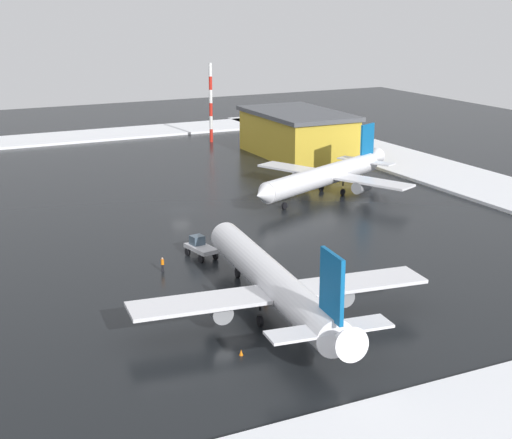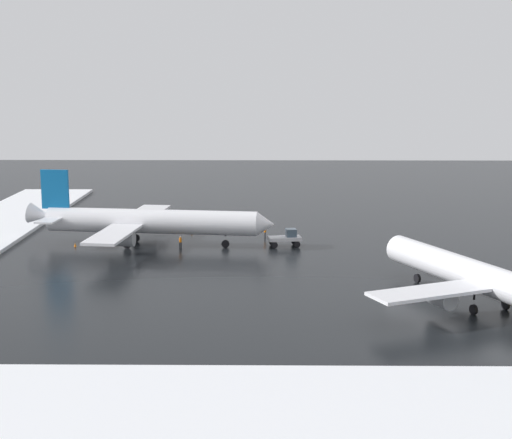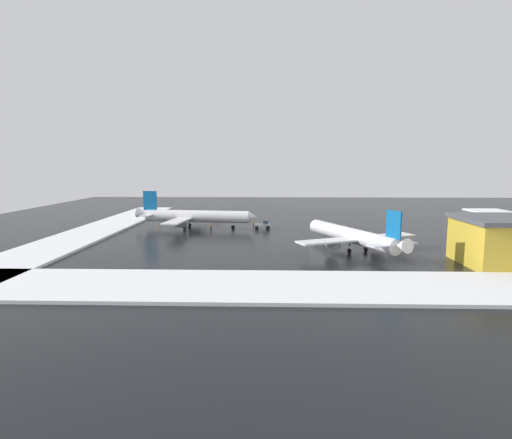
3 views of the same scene
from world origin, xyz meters
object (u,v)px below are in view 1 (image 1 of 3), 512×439
Objects in this scene: airplane_far_rear at (325,175)px; pushback_tug at (200,247)px; traffic_cone_wingtip_side at (241,352)px; traffic_cone_mid_line at (334,350)px; ground_crew_beside_wing at (162,264)px; antenna_mast at (211,103)px; cargo_hangar at (298,134)px; ground_crew_near_tug at (266,287)px; traffic_cone_near_nose at (172,307)px; airplane_parked_portside at (274,282)px.

airplane_far_rear is 34.96m from pushback_tug.
airplane_far_rear is 58.50m from traffic_cone_wingtip_side.
airplane_far_rear is at bearing -30.36° from traffic_cone_mid_line.
antenna_mast is (73.41, -37.61, 7.44)m from ground_crew_beside_wing.
ground_crew_beside_wing is 23.66m from traffic_cone_wingtip_side.
ground_crew_near_tug is at bearing 148.99° from cargo_hangar.
antenna_mast is at bearing -17.28° from traffic_cone_mid_line.
traffic_cone_wingtip_side is at bearing -171.73° from traffic_cone_near_nose.
traffic_cone_wingtip_side is (-11.78, 8.46, -0.70)m from ground_crew_near_tug.
airplane_far_rear is 1.87× the size of antenna_mast.
pushback_tug is 29.86m from traffic_cone_mid_line.
traffic_cone_near_nose is (-84.62, 40.62, -8.13)m from antenna_mast.
airplane_far_rear is 57.10× the size of traffic_cone_mid_line.
pushback_tug is at bearing -32.12° from traffic_cone_near_nose.
airplane_far_rear reaches higher than traffic_cone_wingtip_side.
airplane_far_rear is 57.10× the size of traffic_cone_wingtip_side.
traffic_cone_wingtip_side is (-97.03, 38.82, -8.13)m from antenna_mast.
traffic_cone_mid_line is at bearing -168.07° from airplane_parked_portside.
cargo_hangar is (51.84, -46.75, 3.47)m from ground_crew_beside_wing.
pushback_tug is 77.53m from antenna_mast.
airplane_parked_portside is at bearing 160.45° from antenna_mast.
cargo_hangar is (48.82, -40.83, 3.16)m from pushback_tug.
airplane_parked_portside is 48.96m from airplane_far_rear.
pushback_tug is at bearing -94.18° from ground_crew_near_tug.
ground_crew_beside_wing is at bearing 7.84° from airplane_far_rear.
traffic_cone_near_nose is 1.00× the size of traffic_cone_wingtip_side.
traffic_cone_mid_line is (-100.24, 31.17, -8.13)m from antenna_mast.
pushback_tug reaches higher than ground_crew_beside_wing.
cargo_hangar reaches higher than traffic_cone_near_nose.
ground_crew_beside_wing is at bearing -2.93° from traffic_cone_wingtip_side.
ground_crew_beside_wing is 0.10× the size of antenna_mast.
cargo_hangar is at bearing -53.64° from ground_crew_beside_wing.
ground_crew_near_tug is (-33.98, 27.86, -2.30)m from airplane_far_rear.
ground_crew_near_tug is at bearing -160.09° from ground_crew_beside_wing.
cargo_hangar is at bearing -38.29° from traffic_cone_near_nose.
ground_crew_near_tug is (-14.85, -1.34, -0.31)m from pushback_tug.
airplane_far_rear is at bearing -38.45° from traffic_cone_wingtip_side.
traffic_cone_near_nose is at bearing 63.23° from airplane_parked_portside.
airplane_parked_portside is at bearing 61.92° from ground_crew_near_tug.
antenna_mast is at bearing 23.76° from cargo_hangar.
ground_crew_near_tug is 3.11× the size of traffic_cone_wingtip_side.
ground_crew_near_tug is 90.80m from antenna_mast.
antenna_mast is 105.29m from traffic_cone_mid_line.
ground_crew_near_tug is 10.31m from traffic_cone_near_nose.
antenna_mast is (90.30, -32.07, 4.89)m from airplane_parked_portside.
airplane_parked_portside is 2.13× the size of antenna_mast.
cargo_hangar reaches higher than pushback_tug.
airplane_parked_portside is at bearing -173.42° from ground_crew_beside_wing.
airplane_parked_portside is 80.14m from cargo_hangar.
traffic_cone_wingtip_side is (-6.74, 6.75, -3.24)m from airplane_parked_portside.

